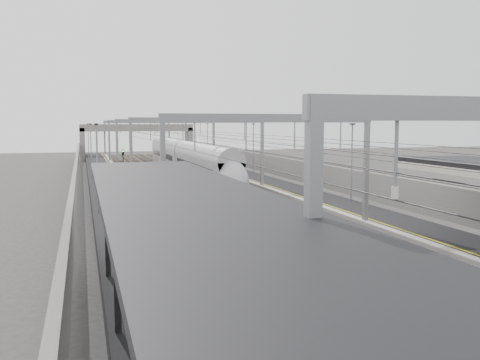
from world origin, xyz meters
TOP-DOWN VIEW (x-y plane):
  - platform_left at (-8.00, 45.00)m, footprint 4.00×120.00m
  - platform_right at (8.00, 45.00)m, footprint 4.00×120.00m
  - tracks at (0.00, 45.00)m, footprint 11.40×140.00m
  - overhead_line at (0.00, 51.62)m, footprint 13.00×140.00m
  - canopy_left at (-8.02, 2.99)m, footprint 4.40×30.00m
  - overbridge at (0.00, 100.00)m, footprint 22.00×2.20m
  - wall_left at (-11.20, 45.00)m, footprint 0.30×120.00m
  - wall_right at (11.20, 45.00)m, footprint 0.30×120.00m
  - train at (1.50, 54.83)m, footprint 2.51×45.72m
  - signal_green at (-5.20, 67.46)m, footprint 0.32×0.32m
  - signal_red_near at (3.20, 71.82)m, footprint 0.32×0.32m
  - signal_red_far at (5.40, 77.26)m, footprint 0.32×0.32m

SIDE VIEW (x-z plane):
  - tracks at x=0.00m, z-range -0.05..0.15m
  - platform_left at x=-8.00m, z-range 0.00..1.00m
  - platform_right at x=8.00m, z-range 0.00..1.00m
  - wall_left at x=-11.20m, z-range 0.00..3.20m
  - wall_right at x=11.20m, z-range 0.00..3.20m
  - train at x=1.50m, z-range -0.03..3.95m
  - signal_green at x=-5.20m, z-range 0.68..4.15m
  - signal_red_near at x=3.20m, z-range 0.68..4.15m
  - signal_red_far at x=5.40m, z-range 0.68..4.15m
  - canopy_left at x=-8.02m, z-range 2.97..7.21m
  - overbridge at x=0.00m, z-range 1.86..8.76m
  - overhead_line at x=0.00m, z-range 2.84..9.44m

